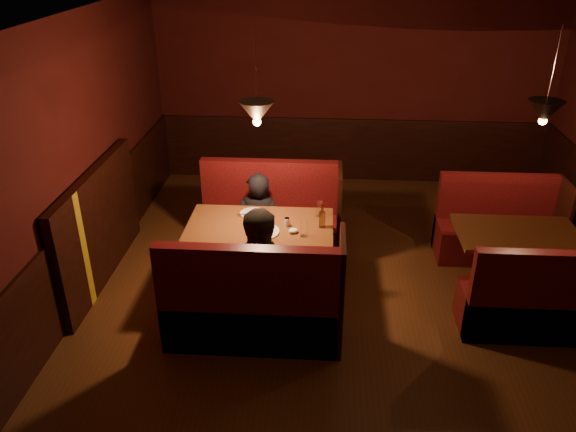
# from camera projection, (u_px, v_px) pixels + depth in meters

# --- Properties ---
(room) EXTENTS (6.02, 7.02, 2.92)m
(room) POSITION_uv_depth(u_px,v_px,m) (337.00, 215.00, 5.63)
(room) COLOR #552F18
(room) RESTS_ON ground
(main_table) EXTENTS (1.54, 0.94, 1.08)m
(main_table) POSITION_uv_depth(u_px,v_px,m) (262.00, 241.00, 6.00)
(main_table) COLOR #51321B
(main_table) RESTS_ON ground
(main_bench_far) EXTENTS (1.70, 0.61, 1.16)m
(main_bench_far) POSITION_uv_depth(u_px,v_px,m) (271.00, 225.00, 6.90)
(main_bench_far) COLOR #420705
(main_bench_far) RESTS_ON ground
(main_bench_near) EXTENTS (1.70, 0.61, 1.16)m
(main_bench_near) POSITION_uv_depth(u_px,v_px,m) (254.00, 311.00, 5.34)
(main_bench_near) COLOR #420705
(main_bench_near) RESTS_ON ground
(second_table) EXTENTS (1.30, 0.83, 0.73)m
(second_table) POSITION_uv_depth(u_px,v_px,m) (516.00, 248.00, 6.06)
(second_table) COLOR #51321B
(second_table) RESTS_ON ground
(second_bench_far) EXTENTS (1.43, 0.54, 1.02)m
(second_bench_far) POSITION_uv_depth(u_px,v_px,m) (496.00, 231.00, 6.85)
(second_bench_far) COLOR #420705
(second_bench_far) RESTS_ON ground
(second_bench_near) EXTENTS (1.43, 0.54, 1.02)m
(second_bench_near) POSITION_uv_depth(u_px,v_px,m) (538.00, 307.00, 5.47)
(second_bench_near) COLOR #420705
(second_bench_near) RESTS_ON ground
(diner_a) EXTENTS (0.55, 0.37, 1.49)m
(diner_a) POSITION_uv_depth(u_px,v_px,m) (258.00, 204.00, 6.57)
(diner_a) COLOR black
(diner_a) RESTS_ON ground
(diner_b) EXTENTS (0.98, 0.89, 1.65)m
(diner_b) POSITION_uv_depth(u_px,v_px,m) (264.00, 256.00, 5.36)
(diner_b) COLOR black
(diner_b) RESTS_ON ground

